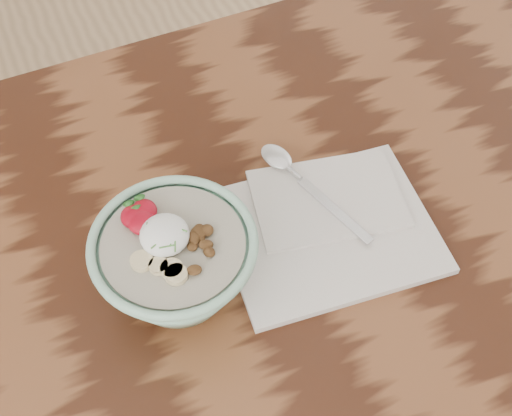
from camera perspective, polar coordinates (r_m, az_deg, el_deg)
The scene contains 4 objects.
table at distance 95.97cm, azimuth 0.43°, elevation -7.33°, with size 160.00×90.00×75.00cm.
breakfast_bowl at distance 81.04cm, azimuth -6.47°, elevation -4.31°, with size 18.75×18.75×12.66cm.
napkin at distance 90.77cm, azimuth 5.75°, elevation -1.28°, with size 27.97×24.04×1.60cm.
spoon at distance 93.98cm, azimuth 2.77°, elevation 3.09°, with size 7.90×19.97×1.06cm.
Camera 1 is at (-19.17, -41.86, 149.91)cm, focal length 50.00 mm.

